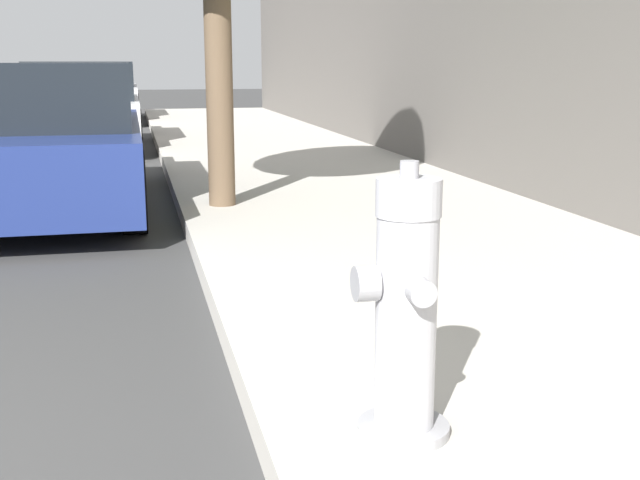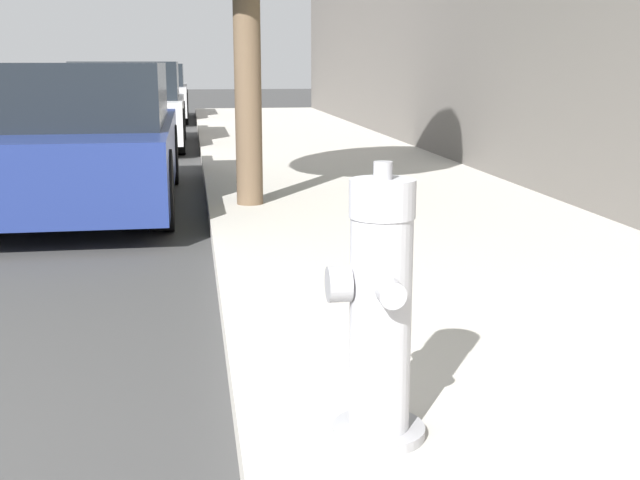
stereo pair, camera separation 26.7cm
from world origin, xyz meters
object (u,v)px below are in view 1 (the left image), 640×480
Objects in this scene: fire_hydrant at (405,313)px; parked_car_near at (48,140)px; parked_car_far at (98,94)px; parked_car_mid at (84,107)px.

parked_car_near is (-1.61, 5.53, 0.09)m from fire_hydrant.
parked_car_far is (-1.55, 17.24, 0.08)m from fire_hydrant.
parked_car_near is at bearing 106.24° from fire_hydrant.
fire_hydrant is at bearing -81.97° from parked_car_mid.
parked_car_near is at bearing -90.48° from parked_car_mid.
parked_car_mid is at bearing 89.52° from parked_car_near.
fire_hydrant is 5.76m from parked_car_near.
parked_car_near reaches higher than fire_hydrant.
parked_car_near is 5.56m from parked_car_mid.
parked_car_near is 1.12× the size of parked_car_mid.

